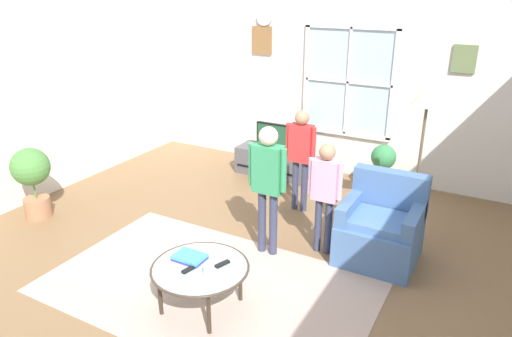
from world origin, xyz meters
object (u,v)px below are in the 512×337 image
at_px(tv_stand, 274,162).
at_px(potted_plant_by_window, 382,168).
at_px(television, 274,136).
at_px(cup, 208,270).
at_px(person_pink_shirt, 325,186).
at_px(person_green_shirt, 268,177).
at_px(remote_near_books, 222,264).
at_px(armchair, 381,229).
at_px(potted_plant_corner, 32,175).
at_px(coffee_table, 200,269).
at_px(book_stack, 190,257).
at_px(remote_near_cup, 189,269).
at_px(person_red_shirt, 301,149).
at_px(floor_lamp, 426,111).

xyz_separation_m(tv_stand, potted_plant_by_window, (1.58, 0.05, 0.18)).
distance_m(television, potted_plant_by_window, 1.60).
xyz_separation_m(cup, person_pink_shirt, (0.46, 1.44, 0.30)).
xyz_separation_m(tv_stand, person_green_shirt, (0.94, -2.00, 0.66)).
bearing_deg(remote_near_books, armchair, 55.65).
bearing_deg(potted_plant_corner, potted_plant_by_window, 37.60).
relative_size(coffee_table, potted_plant_by_window, 1.22).
height_order(book_stack, cup, cup).
height_order(cup, person_pink_shirt, person_pink_shirt).
relative_size(remote_near_cup, person_green_shirt, 0.10).
bearing_deg(cup, television, 107.39).
xyz_separation_m(person_red_shirt, person_pink_shirt, (0.62, -0.81, -0.05)).
distance_m(tv_stand, cup, 3.31).
bearing_deg(potted_plant_by_window, book_stack, -105.64).
height_order(person_red_shirt, person_pink_shirt, person_red_shirt).
xyz_separation_m(armchair, person_red_shirt, (-1.18, 0.63, 0.47)).
bearing_deg(person_red_shirt, potted_plant_corner, -147.63).
xyz_separation_m(coffee_table, book_stack, (-0.14, 0.05, 0.04)).
relative_size(tv_stand, person_green_shirt, 0.79).
bearing_deg(tv_stand, person_pink_shirt, -49.93).
bearing_deg(cup, remote_near_books, 80.96).
xyz_separation_m(television, potted_plant_corner, (-1.88, -2.61, -0.06)).
bearing_deg(television, person_pink_shirt, -49.88).
bearing_deg(floor_lamp, armchair, -108.88).
bearing_deg(person_green_shirt, potted_plant_corner, -167.78).
relative_size(book_stack, person_pink_shirt, 0.22).
bearing_deg(remote_near_cup, person_pink_shirt, 66.78).
bearing_deg(tv_stand, remote_near_cup, -75.62).
xyz_separation_m(tv_stand, cup, (0.98, -3.15, 0.25)).
relative_size(person_red_shirt, potted_plant_corner, 1.46).
relative_size(tv_stand, remote_near_books, 7.73).
bearing_deg(coffee_table, floor_lamp, 58.00).
height_order(coffee_table, potted_plant_corner, potted_plant_corner).
height_order(television, remote_near_books, television).
distance_m(cup, remote_near_cup, 0.18).
relative_size(book_stack, potted_plant_by_window, 0.39).
distance_m(cup, person_red_shirt, 2.28).
distance_m(armchair, person_green_shirt, 1.27).
distance_m(coffee_table, potted_plant_corner, 2.78).
xyz_separation_m(remote_near_cup, person_red_shirt, (0.00, 2.27, 0.38)).
height_order(coffee_table, remote_near_books, remote_near_books).
bearing_deg(tv_stand, floor_lamp, -23.67).
height_order(person_red_shirt, person_green_shirt, person_green_shirt).
bearing_deg(cup, coffee_table, 153.43).
height_order(tv_stand, cup, cup).
bearing_deg(potted_plant_by_window, person_pink_shirt, -94.65).
bearing_deg(potted_plant_by_window, person_green_shirt, -107.37).
height_order(cup, remote_near_books, cup).
bearing_deg(television, cup, -72.61).
bearing_deg(armchair, potted_plant_by_window, 104.42).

